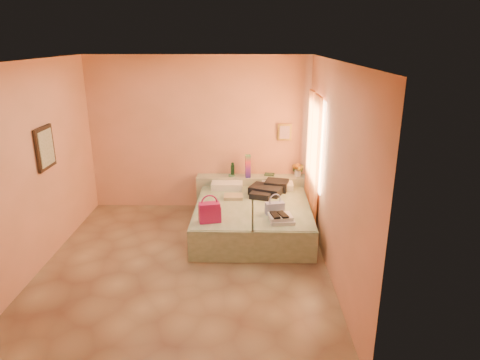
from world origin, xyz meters
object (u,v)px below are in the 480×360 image
object	(u,v)px
bed_left	(225,219)
magenta_handbag	(210,212)
blue_handbag	(275,208)
towel_stack	(282,219)
headboard_ledge	(252,193)
water_bottle	(233,170)
bed_right	(280,219)
green_book	(269,174)
flower_vase	(298,168)

from	to	relation	value
bed_left	magenta_handbag	xyz separation A→B (m)	(-0.19, -0.67, 0.40)
blue_handbag	towel_stack	world-z (taller)	blue_handbag
blue_handbag	towel_stack	xyz separation A→B (m)	(0.09, -0.30, -0.04)
headboard_ledge	water_bottle	world-z (taller)	water_bottle
bed_right	green_book	size ratio (longest dim) A/B	11.21
water_bottle	blue_handbag	xyz separation A→B (m)	(0.69, -1.43, -0.18)
towel_stack	flower_vase	bearing A→B (deg)	76.32
flower_vase	magenta_handbag	size ratio (longest dim) A/B	0.89
headboard_ledge	green_book	distance (m)	0.47
green_book	flower_vase	bearing A→B (deg)	5.98
bed_right	green_book	xyz separation A→B (m)	(-0.13, 1.11, 0.41)
bed_left	magenta_handbag	distance (m)	0.80
water_bottle	flower_vase	size ratio (longest dim) A/B	0.85
bed_right	headboard_ledge	bearing A→B (deg)	113.68
headboard_ledge	flower_vase	world-z (taller)	flower_vase
towel_stack	bed_right	bearing A→B (deg)	87.18
magenta_handbag	blue_handbag	world-z (taller)	magenta_handbag
bed_left	towel_stack	bearing A→B (deg)	-36.75
magenta_handbag	blue_handbag	size ratio (longest dim) A/B	1.10
bed_right	blue_handbag	size ratio (longest dim) A/B	6.97
water_bottle	green_book	distance (m)	0.69
water_bottle	green_book	size ratio (longest dim) A/B	1.35
bed_right	flower_vase	distance (m)	1.27
flower_vase	headboard_ledge	bearing A→B (deg)	-178.12
bed_left	bed_right	bearing A→B (deg)	0.82
bed_right	magenta_handbag	distance (m)	1.34
blue_handbag	towel_stack	distance (m)	0.32
headboard_ledge	flower_vase	size ratio (longest dim) A/B	7.23
blue_handbag	green_book	bearing A→B (deg)	77.26
bed_right	flower_vase	size ratio (longest dim) A/B	7.05
flower_vase	blue_handbag	bearing A→B (deg)	-109.46
bed_left	flower_vase	bearing A→B (deg)	40.65
bed_left	water_bottle	world-z (taller)	water_bottle
bed_left	flower_vase	size ratio (longest dim) A/B	7.05
bed_right	flower_vase	bearing A→B (deg)	70.84
headboard_ledge	flower_vase	xyz separation A→B (m)	(0.83, 0.03, 0.47)
bed_left	blue_handbag	size ratio (longest dim) A/B	6.97
bed_left	blue_handbag	distance (m)	0.93
headboard_ledge	bed_left	distance (m)	1.15
flower_vase	magenta_handbag	xyz separation A→B (m)	(-1.48, -1.75, -0.14)
headboard_ledge	magenta_handbag	bearing A→B (deg)	-110.64
headboard_ledge	magenta_handbag	world-z (taller)	magenta_handbag
green_book	towel_stack	world-z (taller)	green_book
headboard_ledge	water_bottle	distance (m)	0.58
blue_handbag	bed_left	bearing A→B (deg)	141.74
headboard_ledge	towel_stack	distance (m)	1.78
bed_right	towel_stack	xyz separation A→B (m)	(-0.03, -0.67, 0.30)
headboard_ledge	magenta_handbag	size ratio (longest dim) A/B	6.47
headboard_ledge	bed_right	xyz separation A→B (m)	(0.44, -1.05, -0.08)
bed_left	water_bottle	xyz separation A→B (m)	(0.09, 1.06, 0.52)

